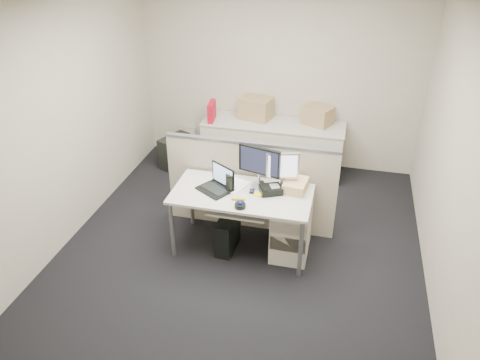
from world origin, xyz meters
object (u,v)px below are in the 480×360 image
(laptop, at_px, (214,180))
(desk_phone, at_px, (271,190))
(monitor_main, at_px, (259,167))
(desk, at_px, (242,198))

(laptop, bearing_deg, desk_phone, 42.18)
(laptop, bearing_deg, monitor_main, 56.68)
(desk, distance_m, monitor_main, 0.38)
(monitor_main, relative_size, laptop, 1.36)
(desk_phone, bearing_deg, monitor_main, 121.38)
(desk, relative_size, desk_phone, 6.58)
(monitor_main, distance_m, laptop, 0.50)
(monitor_main, distance_m, desk_phone, 0.27)
(monitor_main, xyz_separation_m, laptop, (-0.45, -0.20, -0.11))
(laptop, distance_m, desk_phone, 0.62)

